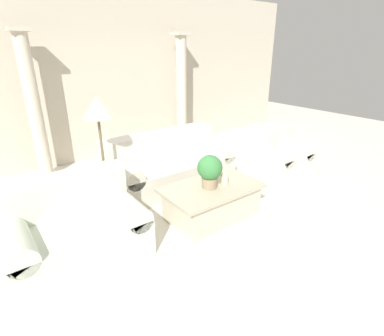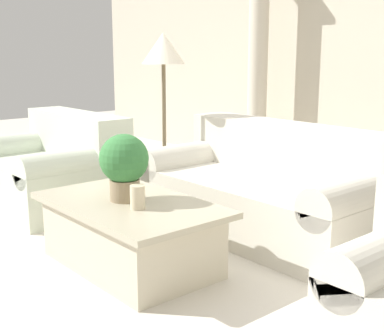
% 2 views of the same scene
% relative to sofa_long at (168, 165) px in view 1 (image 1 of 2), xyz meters
% --- Properties ---
extents(ground_plane, '(16.00, 16.00, 0.00)m').
position_rel_sofa_long_xyz_m(ground_plane, '(-0.25, -0.75, -0.34)').
color(ground_plane, silver).
extents(wall_back, '(10.00, 0.06, 3.20)m').
position_rel_sofa_long_xyz_m(wall_back, '(-0.25, 1.97, 1.26)').
color(wall_back, beige).
rests_on(wall_back, ground_plane).
extents(sofa_long, '(1.98, 0.99, 0.84)m').
position_rel_sofa_long_xyz_m(sofa_long, '(0.00, 0.00, 0.00)').
color(sofa_long, beige).
rests_on(sofa_long, ground_plane).
extents(loveseat, '(1.38, 0.99, 0.84)m').
position_rel_sofa_long_xyz_m(loveseat, '(-1.81, -0.93, 0.01)').
color(loveseat, beige).
rests_on(loveseat, ground_plane).
extents(coffee_table, '(1.30, 0.78, 0.44)m').
position_rel_sofa_long_xyz_m(coffee_table, '(-0.10, -1.23, -0.11)').
color(coffee_table, beige).
rests_on(coffee_table, ground_plane).
extents(potted_plant, '(0.32, 0.32, 0.44)m').
position_rel_sofa_long_xyz_m(potted_plant, '(-0.15, -1.24, 0.36)').
color(potted_plant, '#937F60').
rests_on(potted_plant, coffee_table).
extents(pillar_candle, '(0.09, 0.09, 0.15)m').
position_rel_sofa_long_xyz_m(pillar_candle, '(0.06, -1.29, 0.18)').
color(pillar_candle, beige).
rests_on(pillar_candle, coffee_table).
extents(floor_lamp, '(0.39, 0.39, 1.56)m').
position_rel_sofa_long_xyz_m(floor_lamp, '(-1.13, -0.15, 0.99)').
color(floor_lamp, brown).
rests_on(floor_lamp, ground_plane).
extents(column_left, '(0.32, 0.32, 2.41)m').
position_rel_sofa_long_xyz_m(column_left, '(-1.57, 1.56, 0.90)').
color(column_left, beige).
rests_on(column_left, ground_plane).
extents(column_right, '(0.32, 0.32, 2.41)m').
position_rel_sofa_long_xyz_m(column_right, '(1.37, 1.56, 0.90)').
color(column_right, beige).
rests_on(column_right, ground_plane).
extents(armchair, '(0.86, 0.79, 0.80)m').
position_rel_sofa_long_xyz_m(armchair, '(1.80, -0.84, 0.00)').
color(armchair, beige).
rests_on(armchair, ground_plane).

